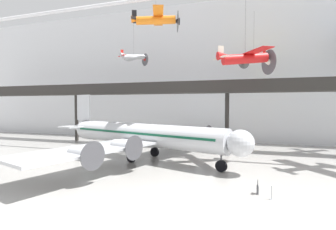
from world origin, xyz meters
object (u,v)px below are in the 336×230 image
airliner_silver_main (141,135)px  suspended_plane_silver_racer (134,57)px  suspended_plane_yellow_lowwing (254,59)px  stanchion_barrier (272,195)px  suspended_plane_red_highwing (245,58)px  info_sign_pedestal (258,189)px  suspended_plane_orange_highwing (156,20)px

airliner_silver_main → suspended_plane_silver_racer: (-7.13, 12.29, 12.98)m
suspended_plane_silver_racer → suspended_plane_yellow_lowwing: (21.23, 2.10, -1.24)m
stanchion_barrier → suspended_plane_yellow_lowwing: bearing=94.2°
airliner_silver_main → suspended_plane_red_highwing: 16.76m
suspended_plane_silver_racer → stanchion_barrier: (23.06, -22.87, -15.91)m
info_sign_pedestal → airliner_silver_main: bearing=145.7°
suspended_plane_yellow_lowwing → info_sign_pedestal: bearing=141.6°
info_sign_pedestal → suspended_plane_silver_racer: bearing=133.7°
suspended_plane_silver_racer → stanchion_barrier: suspended_plane_silver_racer is taller
suspended_plane_silver_racer → suspended_plane_yellow_lowwing: suspended_plane_silver_racer is taller
suspended_plane_yellow_lowwing → info_sign_pedestal: suspended_plane_yellow_lowwing is taller
suspended_plane_yellow_lowwing → suspended_plane_orange_highwing: 18.47m
suspended_plane_red_highwing → suspended_plane_orange_highwing: (-11.67, -1.06, 5.69)m
suspended_plane_silver_racer → suspended_plane_red_highwing: bearing=-80.0°
suspended_plane_red_highwing → info_sign_pedestal: (1.65, -12.06, -12.78)m
stanchion_barrier → info_sign_pedestal: (-1.03, 0.96, 0.13)m
suspended_plane_red_highwing → info_sign_pedestal: suspended_plane_red_highwing is taller
suspended_plane_orange_highwing → stanchion_barrier: 26.35m
suspended_plane_red_highwing → suspended_plane_orange_highwing: 13.02m
airliner_silver_main → suspended_plane_silver_racer: size_ratio=4.21×
suspended_plane_yellow_lowwing → airliner_silver_main: bearing=95.3°
stanchion_barrier → info_sign_pedestal: 1.41m
suspended_plane_yellow_lowwing → suspended_plane_orange_highwing: suspended_plane_orange_highwing is taller
suspended_plane_orange_highwing → stanchion_barrier: bearing=-60.7°
suspended_plane_red_highwing → suspended_plane_silver_racer: size_ratio=1.41×
suspended_plane_red_highwing → suspended_plane_yellow_lowwing: size_ratio=1.26×
info_sign_pedestal → suspended_plane_red_highwing: bearing=96.3°
airliner_silver_main → suspended_plane_silver_racer: bearing=137.3°
stanchion_barrier → info_sign_pedestal: size_ratio=0.87×
airliner_silver_main → suspended_plane_silver_racer: 19.24m
suspended_plane_red_highwing → stanchion_barrier: 18.53m
suspended_plane_red_highwing → stanchion_barrier: size_ratio=10.85×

